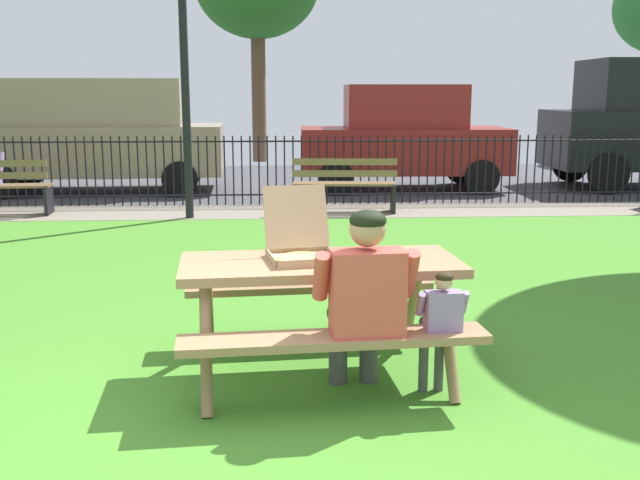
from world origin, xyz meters
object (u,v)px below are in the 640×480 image
(pizza_slice_on_table, at_px, (400,262))
(adult_at_table, at_px, (364,297))
(parked_car_left, at_px, (98,133))
(parked_car_center, at_px, (404,137))
(child_at_table, at_px, (440,321))
(pizza_box_open, at_px, (301,246))
(picnic_table_foreground, at_px, (320,286))
(lamp_post_walkway, at_px, (184,49))
(park_bench_center, at_px, (344,186))

(pizza_slice_on_table, relative_size, adult_at_table, 0.25)
(pizza_slice_on_table, distance_m, parked_car_left, 10.33)
(pizza_slice_on_table, bearing_deg, parked_car_center, 80.23)
(child_at_table, bearing_deg, adult_at_table, -179.47)
(child_at_table, height_order, parked_car_left, parked_car_left)
(pizza_box_open, height_order, parked_car_center, parked_car_center)
(parked_car_left, bearing_deg, picnic_table_foreground, -68.84)
(lamp_post_walkway, distance_m, parked_car_center, 5.05)
(lamp_post_walkway, distance_m, parked_car_left, 3.94)
(adult_at_table, xyz_separation_m, child_at_table, (0.46, 0.00, -0.16))
(park_bench_center, bearing_deg, pizza_box_open, -97.61)
(pizza_box_open, height_order, parked_car_left, parked_car_left)
(picnic_table_foreground, distance_m, pizza_box_open, 0.29)
(park_bench_center, bearing_deg, child_at_table, -90.57)
(adult_at_table, height_order, lamp_post_walkway, lamp_post_walkway)
(child_at_table, bearing_deg, parked_car_left, 113.64)
(parked_car_center, bearing_deg, lamp_post_walkway, -140.21)
(child_at_table, bearing_deg, parked_car_center, 81.64)
(child_at_table, xyz_separation_m, parked_car_left, (-4.30, 9.83, 0.60))
(parked_car_center, bearing_deg, park_bench_center, -116.90)
(adult_at_table, bearing_deg, picnic_table_foreground, 115.16)
(picnic_table_foreground, xyz_separation_m, lamp_post_walkway, (-1.59, 6.25, 1.85))
(child_at_table, distance_m, parked_car_left, 10.75)
(picnic_table_foreground, distance_m, child_at_table, 0.84)
(pizza_box_open, distance_m, lamp_post_walkway, 6.56)
(picnic_table_foreground, xyz_separation_m, child_at_table, (0.68, -0.48, -0.10))
(pizza_box_open, relative_size, parked_car_left, 0.12)
(parked_car_center, bearing_deg, child_at_table, -98.36)
(adult_at_table, distance_m, child_at_table, 0.48)
(lamp_post_walkway, bearing_deg, parked_car_left, 123.17)
(pizza_box_open, bearing_deg, adult_at_table, -56.98)
(picnic_table_foreground, relative_size, pizza_slice_on_table, 6.37)
(picnic_table_foreground, height_order, child_at_table, child_at_table)
(pizza_slice_on_table, height_order, lamp_post_walkway, lamp_post_walkway)
(child_at_table, distance_m, park_bench_center, 7.12)
(pizza_slice_on_table, relative_size, park_bench_center, 0.18)
(picnic_table_foreground, height_order, adult_at_table, adult_at_table)
(parked_car_left, height_order, parked_car_center, parked_car_left)
(picnic_table_foreground, distance_m, parked_car_left, 10.04)
(pizza_slice_on_table, bearing_deg, lamp_post_walkway, 108.19)
(pizza_box_open, relative_size, park_bench_center, 0.36)
(picnic_table_foreground, bearing_deg, parked_car_center, 77.18)
(park_bench_center, relative_size, parked_car_left, 0.35)
(picnic_table_foreground, distance_m, lamp_post_walkway, 6.71)
(pizza_box_open, distance_m, park_bench_center, 6.66)
(lamp_post_walkway, relative_size, parked_car_center, 1.01)
(adult_at_table, xyz_separation_m, park_bench_center, (0.53, 7.13, -0.24))
(adult_at_table, relative_size, lamp_post_walkway, 0.30)
(parked_car_center, bearing_deg, adult_at_table, -100.93)
(picnic_table_foreground, relative_size, parked_car_center, 0.48)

